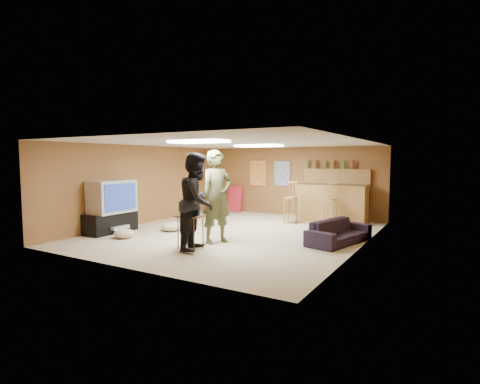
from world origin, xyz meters
The scene contains 32 objects.
ground centered at (0.00, 0.00, 0.00)m, with size 7.00×7.00×0.00m, color #BFB492.
ceiling centered at (0.00, 0.00, 2.20)m, with size 6.00×7.00×0.02m, color silver.
wall_back centered at (0.00, 3.50, 1.10)m, with size 6.00×0.02×2.20m, color brown.
wall_front centered at (0.00, -3.50, 1.10)m, with size 6.00×0.02×2.20m, color brown.
wall_left centered at (-3.00, 0.00, 1.10)m, with size 0.02×7.00×2.20m, color brown.
wall_right centered at (3.00, 0.00, 1.10)m, with size 0.02×7.00×2.20m, color brown.
tv_stand centered at (-2.72, -1.50, 0.25)m, with size 0.55×1.30×0.50m, color black.
dvd_box centered at (-2.50, -1.50, 0.15)m, with size 0.35×0.50×0.08m, color #B2B2B7.
tv_body centered at (-2.65, -1.50, 0.90)m, with size 0.60×1.10×0.80m, color #B2B2B7.
tv_screen centered at (-2.34, -1.50, 0.90)m, with size 0.02×0.95×0.65m, color navy.
bar_counter centered at (1.50, 2.95, 0.55)m, with size 2.00×0.60×1.10m, color olive.
bar_lip centered at (1.50, 2.70, 1.10)m, with size 2.10×0.12×0.05m, color #452A16.
bar_shelf centered at (1.50, 3.40, 1.50)m, with size 2.00×0.18×0.05m, color olive.
bar_backing centered at (1.50, 3.42, 1.20)m, with size 2.00×0.14×0.60m, color olive.
poster_left centered at (-1.20, 3.46, 1.35)m, with size 0.60×0.03×0.85m, color #BF3F26.
poster_right centered at (-0.30, 3.46, 1.35)m, with size 0.55×0.03×0.80m, color #334C99.
folding_chair_stack centered at (-2.00, 3.30, 0.45)m, with size 0.50×0.14×0.90m, color red.
ceiling_panel_front centered at (0.00, -1.50, 2.17)m, with size 1.20×0.60×0.04m, color white.
ceiling_panel_back centered at (0.00, 1.20, 2.17)m, with size 1.20×0.60×0.04m, color white.
person_olive centered at (0.19, -1.12, 1.00)m, with size 0.73×0.48×2.01m, color #4F5230.
person_black centered at (0.20, -1.83, 0.97)m, with size 0.94×0.73×1.94m, color black.
sofa centered at (2.50, 0.15, 0.25)m, with size 1.72×0.67×0.50m, color black.
tray_table centered at (0.04, -1.85, 0.34)m, with size 0.53×0.42×0.68m, color #452A16.
cup_red_near centered at (-0.09, -1.81, 0.74)m, with size 0.08×0.08×0.11m, color red.
cup_red_far centered at (0.10, -1.96, 0.74)m, with size 0.08×0.08×0.11m, color red.
cup_blue centered at (0.17, -1.77, 0.74)m, with size 0.08×0.08×0.11m, color navy.
bar_stool_left centered at (0.60, 2.02, 0.60)m, with size 0.38×0.38×1.20m, color olive, non-canonical shape.
bar_stool_right centered at (1.66, 2.30, 0.66)m, with size 0.42×0.42×1.31m, color olive, non-canonical shape.
cushion_near_tv centered at (-1.55, -0.61, 0.11)m, with size 0.50×0.50×0.23m, color tan.
cushion_mid centered at (-1.58, -0.45, 0.10)m, with size 0.45×0.45×0.20m, color tan.
cushion_far centered at (-1.91, -1.81, 0.11)m, with size 0.47×0.47×0.21m, color tan.
bottle_row centered at (1.30, 3.38, 1.65)m, with size 1.48×0.08×0.26m, color #3F7233, non-canonical shape.
Camera 1 is at (4.67, -7.79, 1.79)m, focal length 28.00 mm.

